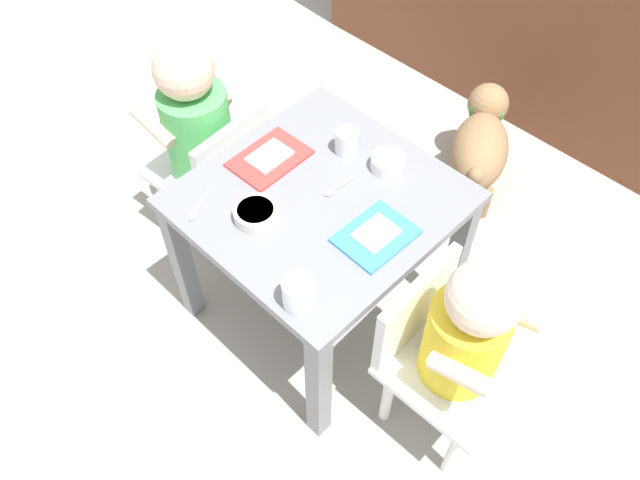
# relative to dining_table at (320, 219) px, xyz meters

# --- Properties ---
(ground_plane) EXTENTS (7.00, 7.00, 0.00)m
(ground_plane) POSITION_rel_dining_table_xyz_m (0.00, 0.00, -0.39)
(ground_plane) COLOR #9E998E
(kitchen_cabinet_back) EXTENTS (1.96, 0.31, 0.85)m
(kitchen_cabinet_back) POSITION_rel_dining_table_xyz_m (0.00, 1.22, 0.03)
(kitchen_cabinet_back) COLOR brown
(kitchen_cabinet_back) RESTS_ON ground
(dining_table) EXTENTS (0.57, 0.59, 0.48)m
(dining_table) POSITION_rel_dining_table_xyz_m (0.00, 0.00, 0.00)
(dining_table) COLOR slate
(dining_table) RESTS_ON ground
(seated_child_left) EXTENTS (0.30, 0.30, 0.68)m
(seated_child_left) POSITION_rel_dining_table_xyz_m (-0.45, -0.02, 0.03)
(seated_child_left) COLOR white
(seated_child_left) RESTS_ON ground
(seated_child_right) EXTENTS (0.29, 0.29, 0.64)m
(seated_child_right) POSITION_rel_dining_table_xyz_m (0.45, -0.02, 0.01)
(seated_child_right) COLOR white
(seated_child_right) RESTS_ON ground
(dog) EXTENTS (0.31, 0.41, 0.31)m
(dog) POSITION_rel_dining_table_xyz_m (0.03, 0.70, -0.20)
(dog) COLOR olive
(dog) RESTS_ON ground
(food_tray_left) EXTENTS (0.14, 0.19, 0.02)m
(food_tray_left) POSITION_rel_dining_table_xyz_m (-0.18, 0.00, 0.09)
(food_tray_left) COLOR red
(food_tray_left) RESTS_ON dining_table
(food_tray_right) EXTENTS (0.14, 0.17, 0.02)m
(food_tray_right) POSITION_rel_dining_table_xyz_m (0.18, 0.00, 0.09)
(food_tray_right) COLOR #388CD8
(food_tray_right) RESTS_ON dining_table
(water_cup_left) EXTENTS (0.06, 0.06, 0.06)m
(water_cup_left) POSITION_rel_dining_table_xyz_m (-0.06, 0.16, 0.11)
(water_cup_left) COLOR white
(water_cup_left) RESTS_ON dining_table
(water_cup_right) EXTENTS (0.07, 0.07, 0.07)m
(water_cup_right) POSITION_rel_dining_table_xyz_m (0.18, -0.24, 0.11)
(water_cup_right) COLOR white
(water_cup_right) RESTS_ON dining_table
(veggie_bowl_far) EXTENTS (0.08, 0.08, 0.03)m
(veggie_bowl_far) POSITION_rel_dining_table_xyz_m (0.05, 0.18, 0.10)
(veggie_bowl_far) COLOR white
(veggie_bowl_far) RESTS_ON dining_table
(cereal_bowl_right_side) EXTENTS (0.10, 0.10, 0.03)m
(cereal_bowl_right_side) POSITION_rel_dining_table_xyz_m (-0.06, -0.15, 0.10)
(cereal_bowl_right_side) COLOR silver
(cereal_bowl_right_side) RESTS_ON dining_table
(spoon_by_left_tray) EXTENTS (0.05, 0.10, 0.01)m
(spoon_by_left_tray) POSITION_rel_dining_table_xyz_m (-0.17, -0.23, 0.09)
(spoon_by_left_tray) COLOR silver
(spoon_by_left_tray) RESTS_ON dining_table
(spoon_by_right_tray) EXTENTS (0.02, 0.10, 0.01)m
(spoon_by_right_tray) POSITION_rel_dining_table_xyz_m (0.01, 0.05, 0.09)
(spoon_by_right_tray) COLOR silver
(spoon_by_right_tray) RESTS_ON dining_table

